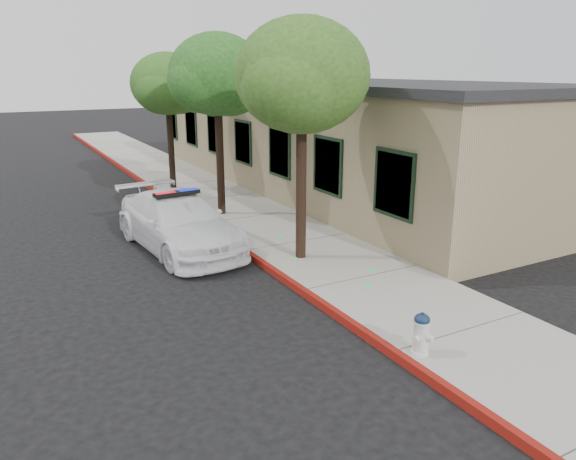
# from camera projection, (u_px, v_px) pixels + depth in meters

# --- Properties ---
(ground) EXTENTS (120.00, 120.00, 0.00)m
(ground) POSITION_uv_depth(u_px,v_px,m) (302.00, 297.00, 11.63)
(ground) COLOR black
(ground) RESTS_ON ground
(sidewalk) EXTENTS (3.20, 60.00, 0.15)m
(sidewalk) POSITION_uv_depth(u_px,v_px,m) (298.00, 244.00, 14.87)
(sidewalk) COLOR #99958B
(sidewalk) RESTS_ON ground
(red_curb) EXTENTS (0.14, 60.00, 0.16)m
(red_curb) POSITION_uv_depth(u_px,v_px,m) (246.00, 253.00, 14.16)
(red_curb) COLOR maroon
(red_curb) RESTS_ON ground
(clapboard_building) EXTENTS (7.30, 20.89, 4.24)m
(clapboard_building) POSITION_uv_depth(u_px,v_px,m) (334.00, 135.00, 21.68)
(clapboard_building) COLOR tan
(clapboard_building) RESTS_ON ground
(police_car) EXTENTS (2.53, 5.24, 1.59)m
(police_car) POSITION_uv_depth(u_px,v_px,m) (178.00, 222.00, 14.52)
(police_car) COLOR white
(police_car) RESTS_ON ground
(fire_hydrant) EXTENTS (0.42, 0.37, 0.73)m
(fire_hydrant) POSITION_uv_depth(u_px,v_px,m) (421.00, 333.00, 8.91)
(fire_hydrant) COLOR silver
(fire_hydrant) RESTS_ON sidewalk
(street_tree_near) EXTENTS (3.21, 3.11, 5.69)m
(street_tree_near) POSITION_uv_depth(u_px,v_px,m) (302.00, 81.00, 12.45)
(street_tree_near) COLOR black
(street_tree_near) RESTS_ON sidewalk
(street_tree_mid) EXTENTS (3.16, 2.93, 5.60)m
(street_tree_mid) POSITION_uv_depth(u_px,v_px,m) (217.00, 79.00, 16.60)
(street_tree_mid) COLOR black
(street_tree_mid) RESTS_ON sidewalk
(street_tree_far) EXTENTS (2.82, 2.74, 5.13)m
(street_tree_far) POSITION_uv_depth(u_px,v_px,m) (168.00, 87.00, 20.31)
(street_tree_far) COLOR black
(street_tree_far) RESTS_ON sidewalk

